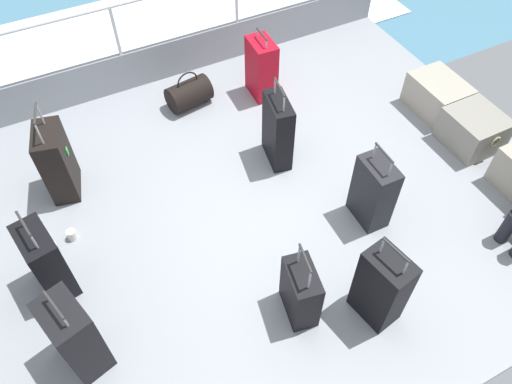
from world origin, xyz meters
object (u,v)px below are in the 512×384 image
suitcase_1 (381,287)px  suitcase_2 (46,261)px  suitcase_6 (300,292)px  suitcase_4 (57,162)px  paper_cup (72,235)px  cargo_crate_0 (437,95)px  suitcase_7 (261,68)px  duffel_bag (189,93)px  suitcase_0 (373,192)px  suitcase_5 (75,336)px  suitcase_3 (278,131)px  cargo_crate_1 (473,130)px

suitcase_1 → suitcase_2: bearing=-122.5°
suitcase_2 → suitcase_6: suitcase_2 is taller
suitcase_4 → paper_cup: 0.68m
cargo_crate_0 → suitcase_7: suitcase_7 is taller
suitcase_4 → duffel_bag: 1.62m
suitcase_0 → paper_cup: size_ratio=8.27×
suitcase_5 → suitcase_6: (0.38, 1.58, -0.09)m
suitcase_1 → suitcase_6: 0.60m
suitcase_6 → suitcase_3: bearing=157.3°
suitcase_1 → suitcase_7: 2.80m
cargo_crate_0 → suitcase_6: suitcase_6 is taller
suitcase_3 → duffel_bag: (-1.14, -0.46, -0.21)m
cargo_crate_1 → suitcase_0: 1.50m
suitcase_5 → suitcase_1: bearing=72.7°
suitcase_1 → paper_cup: bearing=-132.2°
suitcase_3 → suitcase_4: bearing=-105.6°
suitcase_1 → duffel_bag: (-2.95, -0.34, -0.21)m
suitcase_2 → suitcase_1: bearing=57.5°
suitcase_6 → cargo_crate_1: bearing=108.1°
duffel_bag → suitcase_1: bearing=6.7°
suitcase_0 → suitcase_4: bearing=-123.8°
suitcase_6 → suitcase_7: (-2.49, 0.97, 0.06)m
suitcase_0 → paper_cup: 2.64m
suitcase_1 → suitcase_6: bearing=-117.9°
suitcase_3 → suitcase_5: 2.50m
cargo_crate_0 → suitcase_7: (-1.10, -1.55, 0.15)m
suitcase_2 → cargo_crate_1: bearing=86.1°
suitcase_3 → paper_cup: suitcase_3 is taller
duffel_bag → suitcase_4: bearing=-68.3°
suitcase_3 → suitcase_4: 2.03m
suitcase_2 → suitcase_3: bearing=100.9°
suitcase_2 → paper_cup: size_ratio=8.42×
suitcase_0 → suitcase_2: bearing=-102.4°
cargo_crate_0 → suitcase_4: (-0.69, -3.83, 0.18)m
suitcase_3 → suitcase_7: bearing=161.2°
cargo_crate_0 → suitcase_6: (1.39, -2.52, 0.09)m
suitcase_2 → suitcase_4: 1.03m
cargo_crate_1 → suitcase_4: 4.01m
cargo_crate_0 → duffel_bag: bearing=-118.7°
cargo_crate_0 → paper_cup: 3.94m
suitcase_0 → suitcase_6: suitcase_0 is taller
cargo_crate_1 → suitcase_5: 4.09m
cargo_crate_1 → paper_cup: size_ratio=5.66×
suitcase_0 → duffel_bag: 2.32m
suitcase_5 → duffel_bag: bearing=142.5°
suitcase_0 → suitcase_1: suitcase_1 is taller
suitcase_0 → suitcase_7: 1.98m
suitcase_7 → suitcase_5: bearing=-50.4°
suitcase_0 → suitcase_3: suitcase_3 is taller
duffel_bag → cargo_crate_1: bearing=51.1°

